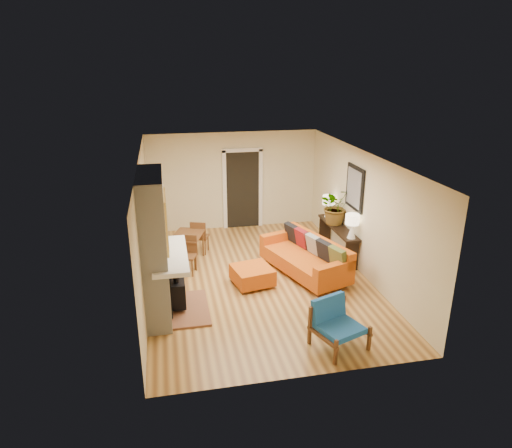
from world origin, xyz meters
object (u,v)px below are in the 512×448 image
at_px(ottoman, 252,275).
at_px(blue_chair, 336,321).
at_px(dining_table, 191,240).
at_px(houseplant, 336,206).
at_px(lamp_far, 329,204).
at_px(sofa, 307,257).
at_px(console_table, 338,232).
at_px(lamp_near, 352,223).

bearing_deg(ottoman, blue_chair, -68.62).
bearing_deg(dining_table, houseplant, -1.75).
bearing_deg(lamp_far, ottoman, -141.66).
bearing_deg(sofa, console_table, 37.99).
relative_size(lamp_far, houseplant, 0.62).
xyz_separation_m(dining_table, houseplant, (3.37, -0.10, 0.62)).
height_order(sofa, blue_chair, sofa).
bearing_deg(dining_table, sofa, -23.73).
bearing_deg(lamp_far, console_table, -90.00).
relative_size(dining_table, lamp_far, 2.88).
height_order(blue_chair, lamp_near, lamp_near).
xyz_separation_m(sofa, ottoman, (-1.27, -0.31, -0.16)).
xyz_separation_m(lamp_near, lamp_far, (0.00, 1.45, 0.00)).
xyz_separation_m(sofa, lamp_far, (0.97, 1.46, 0.69)).
relative_size(console_table, lamp_near, 3.43).
distance_m(blue_chair, lamp_far, 4.33).
relative_size(ottoman, console_table, 0.48).
distance_m(console_table, lamp_far, 0.86).
xyz_separation_m(sofa, lamp_near, (0.97, 0.01, 0.69)).
relative_size(blue_chair, dining_table, 0.61).
relative_size(console_table, houseplant, 2.12).
distance_m(sofa, ottoman, 1.31).
distance_m(dining_table, lamp_near, 3.58).
relative_size(dining_table, console_table, 0.84).
bearing_deg(dining_table, console_table, -5.04).
bearing_deg(houseplant, lamp_far, 88.87).
bearing_deg(dining_table, ottoman, -50.12).
height_order(lamp_near, lamp_far, same).
distance_m(blue_chair, dining_table, 4.20).
xyz_separation_m(lamp_near, houseplant, (-0.01, 0.95, 0.10)).
bearing_deg(lamp_far, lamp_near, -90.00).
bearing_deg(ottoman, dining_table, 129.88).
height_order(sofa, lamp_near, lamp_near).
xyz_separation_m(blue_chair, houseplant, (1.33, 3.56, 0.74)).
bearing_deg(console_table, dining_table, 174.96).
relative_size(console_table, lamp_far, 3.43).
height_order(ottoman, lamp_far, lamp_far).
bearing_deg(houseplant, dining_table, 178.25).
height_order(lamp_far, houseplant, houseplant).
relative_size(lamp_near, lamp_far, 1.00).
relative_size(lamp_near, houseplant, 0.62).
distance_m(dining_table, console_table, 3.39).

